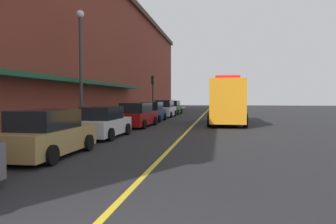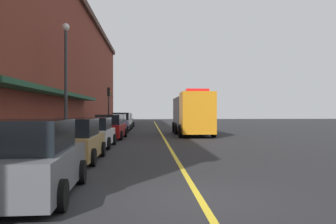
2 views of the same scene
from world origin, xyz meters
name	(u,v)px [view 2 (image 2 of 2)]	position (x,y,z in m)	size (l,w,h in m)	color
ground_plane	(161,132)	(0.00, 25.00, 0.00)	(112.00, 112.00, 0.00)	#232326
sidewalk_left	(93,132)	(-6.20, 25.00, 0.07)	(2.40, 70.00, 0.15)	#9E9B93
lane_center_stripe	(161,132)	(0.00, 25.00, 0.00)	(0.16, 70.00, 0.01)	gold
brick_building_left	(31,62)	(-11.46, 23.99, 6.34)	(9.30, 64.00, 12.66)	maroon
parked_car_0	(29,161)	(-3.86, 0.34, 0.82)	(2.27, 4.39, 1.77)	#595B60
parked_car_1	(75,141)	(-4.00, 6.13, 0.78)	(1.97, 4.39, 1.67)	#A5844C
parked_car_2	(95,133)	(-4.03, 11.56, 0.76)	(2.00, 4.28, 1.61)	silver
parked_car_3	(110,127)	(-3.86, 17.67, 0.81)	(2.21, 4.96, 1.72)	maroon
parked_car_4	(116,125)	(-3.95, 23.03, 0.80)	(2.06, 4.25, 1.70)	navy
parked_car_5	(122,122)	(-3.88, 29.18, 0.84)	(2.08, 4.75, 1.81)	silver
parked_car_6	(125,121)	(-3.93, 34.97, 0.80)	(2.15, 4.30, 1.70)	#2D5133
utility_truck	(192,114)	(2.48, 21.36, 1.73)	(2.81, 8.81, 3.62)	orange
parking_meter_0	(63,129)	(-5.35, 9.90, 1.06)	(0.14, 0.18, 1.33)	#4C4C51
parking_meter_1	(88,124)	(-5.35, 17.20, 1.06)	(0.14, 0.18, 1.33)	#4C4C51
parking_meter_2	(93,123)	(-5.35, 19.31, 1.06)	(0.14, 0.18, 1.33)	#4C4C51
street_lamp_left	(66,69)	(-5.95, 13.07, 4.40)	(0.44, 0.44, 6.94)	#33383D
traffic_light_near	(109,100)	(-5.29, 29.64, 3.16)	(0.38, 0.36, 4.30)	#232326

